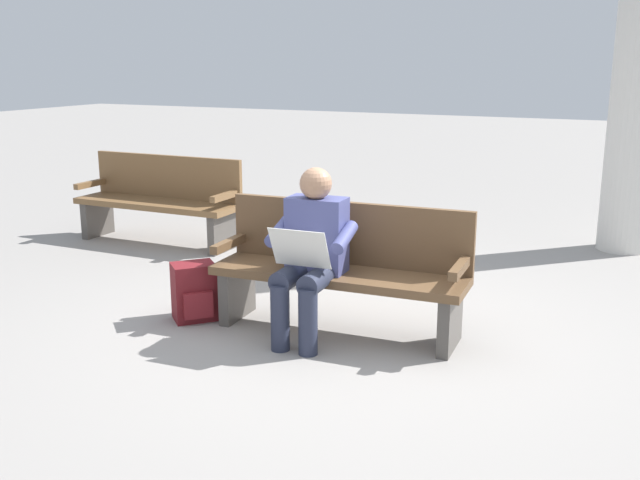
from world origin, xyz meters
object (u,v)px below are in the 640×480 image
person_seated (311,250)px  backpack (194,292)px  bench_near (342,267)px  bench_far (160,199)px

person_seated → backpack: person_seated is taller
bench_near → bench_far: same height
bench_near → bench_far: bearing=-32.6°
person_seated → bench_far: person_seated is taller
bench_near → person_seated: person_seated is taller
bench_near → person_seated: (0.12, 0.24, 0.17)m
bench_near → bench_far: 3.15m
bench_near → backpack: size_ratio=4.27×
bench_near → person_seated: size_ratio=1.55×
bench_near → bench_far: size_ratio=1.01×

